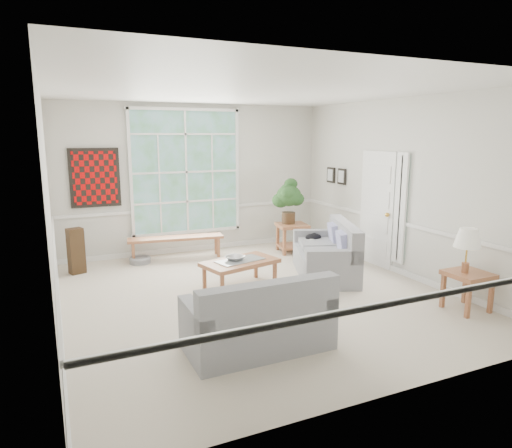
{
  "coord_description": "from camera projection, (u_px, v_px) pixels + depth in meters",
  "views": [
    {
      "loc": [
        -2.7,
        -6.01,
        2.39
      ],
      "look_at": [
        0.1,
        0.2,
        1.05
      ],
      "focal_mm": 32.0,
      "sensor_mm": 36.0,
      "label": 1
    }
  ],
  "objects": [
    {
      "name": "cat",
      "position": [
        313.0,
        237.0,
        8.36
      ],
      "size": [
        0.39,
        0.37,
        0.15
      ],
      "primitive_type": "ellipsoid",
      "rotation": [
        0.0,
        0.0,
        -0.67
      ],
      "color": "black",
      "rests_on": "loveseat_right"
    },
    {
      "name": "entry_door",
      "position": [
        377.0,
        209.0,
        8.36
      ],
      "size": [
        0.08,
        0.9,
        2.1
      ],
      "primitive_type": "cube",
      "color": "white",
      "rests_on": "floor"
    },
    {
      "name": "window_back",
      "position": [
        186.0,
        172.0,
        9.18
      ],
      "size": [
        2.3,
        0.08,
        2.4
      ],
      "primitive_type": "cube",
      "color": "white",
      "rests_on": "wall_back"
    },
    {
      "name": "floor",
      "position": [
        255.0,
        295.0,
        6.93
      ],
      "size": [
        5.5,
        6.0,
        0.01
      ],
      "primitive_type": "cube",
      "color": "beige",
      "rests_on": "ground"
    },
    {
      "name": "wall_front",
      "position": [
        397.0,
        239.0,
        3.96
      ],
      "size": [
        5.5,
        0.02,
        3.0
      ],
      "primitive_type": "cube",
      "color": "silver",
      "rests_on": "ground"
    },
    {
      "name": "window_bench",
      "position": [
        176.0,
        248.0,
        8.92
      ],
      "size": [
        1.87,
        0.62,
        0.43
      ],
      "primitive_type": "cube",
      "rotation": [
        0.0,
        0.0,
        -0.15
      ],
      "color": "#9B5D3B",
      "rests_on": "floor"
    },
    {
      "name": "pet_bed",
      "position": [
        140.0,
        260.0,
        8.62
      ],
      "size": [
        0.52,
        0.52,
        0.12
      ],
      "primitive_type": "cylinder",
      "rotation": [
        0.0,
        0.0,
        0.3
      ],
      "color": "gray",
      "rests_on": "floor"
    },
    {
      "name": "wall_art",
      "position": [
        95.0,
        178.0,
        8.47
      ],
      "size": [
        0.9,
        0.06,
        1.1
      ],
      "primitive_type": "cube",
      "color": "maroon",
      "rests_on": "wall_back"
    },
    {
      "name": "door_sidelight",
      "position": [
        401.0,
        209.0,
        7.77
      ],
      "size": [
        0.08,
        0.26,
        1.9
      ],
      "primitive_type": "cube",
      "color": "white",
      "rests_on": "wall_right"
    },
    {
      "name": "floor_speaker",
      "position": [
        76.0,
        251.0,
        7.92
      ],
      "size": [
        0.3,
        0.27,
        0.8
      ],
      "primitive_type": "cube",
      "rotation": [
        0.0,
        0.0,
        0.34
      ],
      "color": "#362413",
      "rests_on": "floor"
    },
    {
      "name": "houseplant",
      "position": [
        289.0,
        201.0,
        9.29
      ],
      "size": [
        0.73,
        0.73,
        0.94
      ],
      "primitive_type": null,
      "rotation": [
        0.0,
        0.0,
        -0.45
      ],
      "color": "#23481E",
      "rests_on": "end_table"
    },
    {
      "name": "loveseat_right",
      "position": [
        325.0,
        249.0,
        7.79
      ],
      "size": [
        1.46,
        1.91,
        0.92
      ],
      "primitive_type": "cube",
      "rotation": [
        0.0,
        0.0,
        -0.38
      ],
      "color": "gray",
      "rests_on": "floor"
    },
    {
      "name": "table_lamp",
      "position": [
        467.0,
        251.0,
        6.15
      ],
      "size": [
        0.42,
        0.42,
        0.61
      ],
      "primitive_type": null,
      "rotation": [
        0.0,
        0.0,
        0.2
      ],
      "color": "white",
      "rests_on": "side_table"
    },
    {
      "name": "end_table",
      "position": [
        292.0,
        238.0,
        9.39
      ],
      "size": [
        0.69,
        0.69,
        0.59
      ],
      "primitive_type": "cube",
      "rotation": [
        0.0,
        0.0,
        -0.18
      ],
      "color": "#9B5D3B",
      "rests_on": "floor"
    },
    {
      "name": "wall_frame_near",
      "position": [
        341.0,
        177.0,
        9.29
      ],
      "size": [
        0.04,
        0.26,
        0.32
      ],
      "primitive_type": "cube",
      "color": "black",
      "rests_on": "wall_right"
    },
    {
      "name": "side_table",
      "position": [
        467.0,
        291.0,
        6.27
      ],
      "size": [
        0.53,
        0.53,
        0.54
      ],
      "primitive_type": "cube",
      "rotation": [
        0.0,
        0.0,
        0.0
      ],
      "color": "#9B5D3B",
      "rests_on": "floor"
    },
    {
      "name": "wall_frame_far",
      "position": [
        330.0,
        175.0,
        9.65
      ],
      "size": [
        0.04,
        0.26,
        0.32
      ],
      "primitive_type": "cube",
      "color": "black",
      "rests_on": "wall_right"
    },
    {
      "name": "wall_right",
      "position": [
        403.0,
        188.0,
        7.75
      ],
      "size": [
        0.02,
        6.0,
        3.0
      ],
      "primitive_type": "cube",
      "color": "silver",
      "rests_on": "ground"
    },
    {
      "name": "wall_back",
      "position": [
        195.0,
        179.0,
        9.32
      ],
      "size": [
        5.5,
        0.02,
        3.0
      ],
      "primitive_type": "cube",
      "color": "silver",
      "rests_on": "ground"
    },
    {
      "name": "coffee_table",
      "position": [
        240.0,
        274.0,
        7.22
      ],
      "size": [
        1.3,
        0.91,
        0.44
      ],
      "primitive_type": "cube",
      "rotation": [
        0.0,
        0.0,
        0.25
      ],
      "color": "#9B5D3B",
      "rests_on": "floor"
    },
    {
      "name": "wall_left",
      "position": [
        49.0,
        209.0,
        5.53
      ],
      "size": [
        0.02,
        6.0,
        3.0
      ],
      "primitive_type": "cube",
      "color": "silver",
      "rests_on": "ground"
    },
    {
      "name": "loveseat_front",
      "position": [
        257.0,
        311.0,
        5.12
      ],
      "size": [
        1.61,
        0.84,
        0.87
      ],
      "primitive_type": "cube",
      "rotation": [
        0.0,
        0.0,
        0.0
      ],
      "color": "gray",
      "rests_on": "floor"
    },
    {
      "name": "pewter_bowl",
      "position": [
        235.0,
        258.0,
        7.19
      ],
      "size": [
        0.47,
        0.47,
        0.09
      ],
      "primitive_type": "imported",
      "rotation": [
        0.0,
        0.0,
        0.45
      ],
      "color": "#A3A4A9",
      "rests_on": "coffee_table"
    },
    {
      "name": "ceiling",
      "position": [
        255.0,
        90.0,
        6.35
      ],
      "size": [
        5.5,
        6.0,
        0.02
      ],
      "primitive_type": "cube",
      "color": "white",
      "rests_on": "ground"
    }
  ]
}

